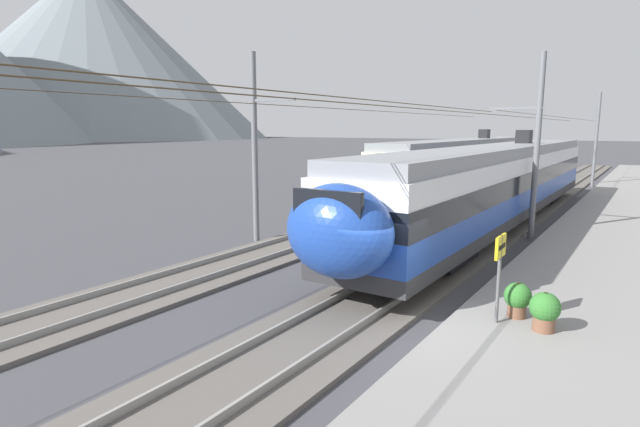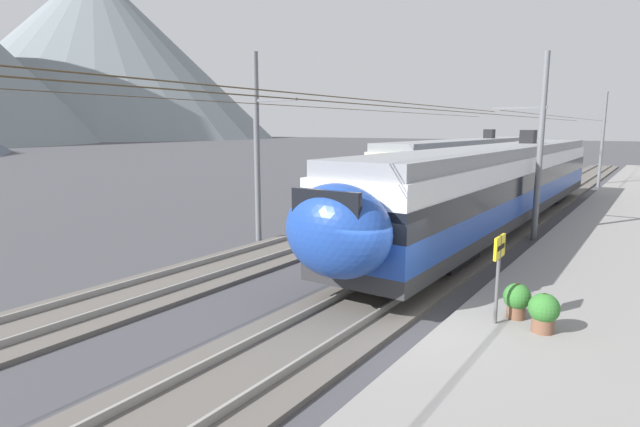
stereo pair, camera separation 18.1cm
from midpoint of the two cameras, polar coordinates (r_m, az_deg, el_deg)
name	(u,v)px [view 1 (the left image)]	position (r m, az deg, el deg)	size (l,w,h in m)	color
ground_plane	(403,332)	(12.02, 9.01, -13.17)	(400.00, 400.00, 0.00)	#424247
track_near	(347,315)	(12.65, 2.69, -11.54)	(120.00, 3.00, 0.28)	#5B5651
track_far	(191,278)	(16.15, -14.85, -7.10)	(120.00, 3.00, 0.28)	#5B5651
train_near_platform	(498,181)	(24.52, 19.42, 3.50)	(29.43, 3.02, 4.27)	#2D2D30
train_far_track	(464,162)	(38.13, 16.01, 5.70)	(28.40, 2.88, 4.27)	#2D2D30
catenary_mast_mid	(534,145)	(22.55, 22.95, 7.25)	(45.08, 2.16, 7.67)	slate
catenary_mast_east	(594,138)	(45.47, 28.69, 7.59)	(45.08, 2.16, 7.43)	slate
catenary_mast_far_side	(257,145)	(20.47, -7.41, 7.77)	(45.08, 2.20, 7.61)	slate
platform_sign	(500,259)	(11.81, 19.41, -4.90)	(0.70, 0.08, 2.02)	#59595B
potted_plant_platform_edge	(518,298)	(12.58, 21.22, -8.92)	(0.62, 0.62, 0.83)	brown
potted_plant_by_shelter	(545,309)	(11.99, 23.85, -9.97)	(0.65, 0.65, 0.86)	brown
mountain_right_ridge	(90,53)	(261.57, -24.72, 16.28)	(158.88, 158.88, 76.79)	slate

